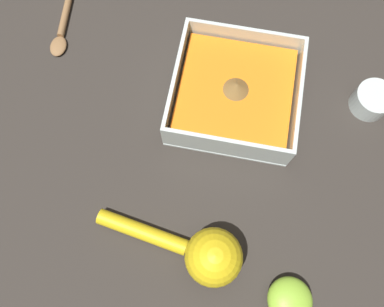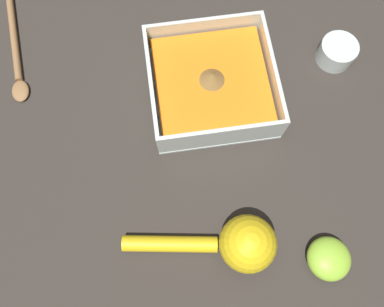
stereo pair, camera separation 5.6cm
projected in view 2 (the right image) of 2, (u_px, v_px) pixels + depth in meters
The scene contains 6 objects.
ground_plane at pixel (231, 106), 0.62m from camera, with size 4.00×4.00×0.00m, color #332D28.
square_dish at pixel (211, 85), 0.61m from camera, with size 0.20×0.20×0.06m.
spice_bowl at pixel (336, 53), 0.63m from camera, with size 0.06×0.06×0.04m.
lemon_squeezer at pixel (237, 244), 0.52m from camera, with size 0.22×0.08×0.08m.
lemon_half at pixel (329, 259), 0.53m from camera, with size 0.06×0.06×0.03m.
wooden_spoon at pixel (15, 49), 0.65m from camera, with size 0.04×0.23×0.01m.
Camera 2 is at (-0.10, -0.25, 0.57)m, focal length 35.00 mm.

